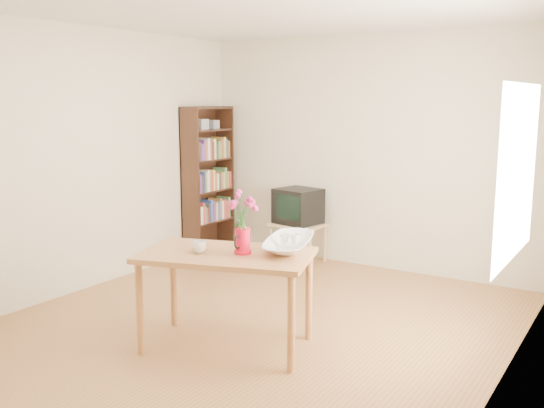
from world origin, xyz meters
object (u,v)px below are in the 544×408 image
Objects in this scene: pitcher at (243,242)px; bowl at (289,218)px; mug at (199,247)px; table at (226,264)px; television at (299,205)px.

pitcher is 0.41m from bowl.
bowl is at bearing 175.41° from mug.
table is 2.64× the size of television.
bowl is 2.40m from television.
television is at bearing 105.17° from pitcher.
mug is (-0.29, -0.16, -0.04)m from pitcher.
television reaches higher than mug.
table is 2.83× the size of bowl.
pitcher is at bearing 5.16° from table.
mug is at bearing -164.98° from table.
mug is 0.21× the size of television.
table is at bearing -132.77° from bowl.
pitcher is at bearing -57.52° from television.
mug is at bearing -156.85° from pitcher.
table is at bearing -60.40° from television.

